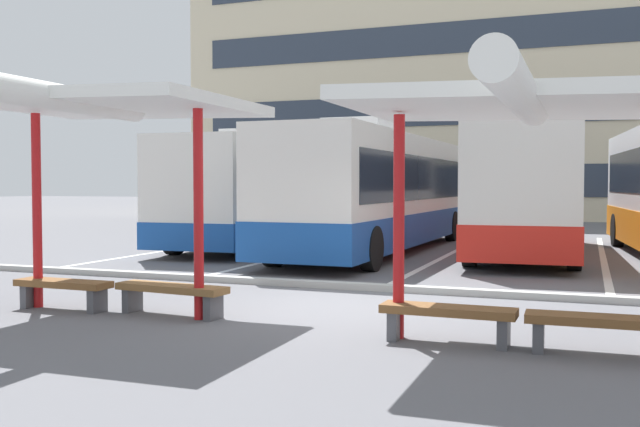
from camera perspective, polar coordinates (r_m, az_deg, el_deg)
name	(u,v)px	position (r m, az deg, el deg)	size (l,w,h in m)	color
ground_plane	(345,307)	(11.14, 2.02, -7.50)	(160.00, 160.00, 0.00)	slate
terminal_building	(529,58)	(46.00, 16.39, 11.83)	(38.70, 14.18, 21.82)	beige
coach_bus_0	(277,193)	(23.10, -3.49, 1.69)	(3.20, 12.37, 3.52)	silver
coach_bus_1	(379,194)	(20.14, 4.76, 1.60)	(2.82, 12.21, 3.57)	silver
coach_bus_2	(525,192)	(20.12, 16.13, 1.67)	(3.08, 10.33, 3.66)	silver
lane_stripe_0	(209,244)	(23.00, -8.85, -2.41)	(0.16, 14.00, 0.01)	white
lane_stripe_1	(324,248)	(21.35, 0.29, -2.75)	(0.16, 14.00, 0.01)	white
lane_stripe_2	(454,252)	(20.33, 10.66, -3.04)	(0.16, 14.00, 0.01)	white
lane_stripe_3	(603,257)	(20.03, 21.71, -3.25)	(0.16, 14.00, 0.01)	white
waiting_shelter_1	(101,108)	(10.75, -17.16, 8.08)	(3.86, 4.79, 3.23)	red
bench_1	(63,288)	(11.54, -19.87, -5.63)	(1.56, 0.43, 0.45)	brown
bench_2	(172,292)	(10.61, -11.80, -6.20)	(1.79, 0.59, 0.45)	brown
waiting_shelter_2	(527,107)	(8.33, 16.26, 8.21)	(4.06, 4.73, 2.99)	red
bench_3	(448,316)	(8.73, 10.21, -8.07)	(1.61, 0.45, 0.45)	brown
bench_4	(610,326)	(8.57, 22.23, -8.37)	(1.82, 0.46, 0.45)	brown
platform_kerb	(378,287)	(12.85, 4.63, -5.91)	(44.00, 0.24, 0.12)	#ADADA8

